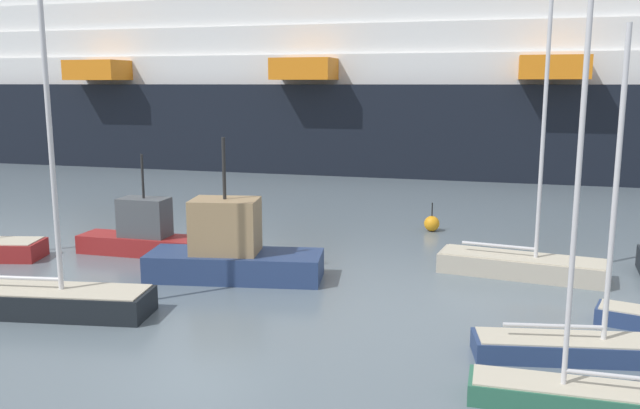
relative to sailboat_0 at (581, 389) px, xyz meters
name	(u,v)px	position (x,y,z in m)	size (l,w,h in m)	color
ground_plane	(210,379)	(-8.65, -0.19, -0.46)	(600.00, 600.00, 0.00)	slate
sailboat_0	(581,389)	(0.00, 0.00, 0.00)	(4.99, 1.53, 9.69)	#2D6B51
sailboat_1	(46,296)	(-15.35, 3.27, 0.11)	(6.74, 2.27, 11.67)	black
sailboat_2	(522,262)	(-0.22, 10.45, 0.06)	(6.33, 2.99, 10.75)	#BCB29E
sailboat_4	(585,343)	(0.62, 2.85, -0.02)	(5.85, 1.87, 8.60)	navy
fishing_boat_0	(232,251)	(-10.84, 8.02, 0.59)	(6.61, 2.74, 5.25)	navy
fishing_boat_1	(142,234)	(-15.75, 10.74, 0.40)	(5.39, 1.88, 4.27)	maroon
channel_buoy_1	(432,223)	(-3.77, 17.52, -0.08)	(0.76, 0.76, 1.43)	orange
cruise_ship	(543,82)	(4.40, 43.45, 6.84)	(129.74, 28.24, 22.78)	black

